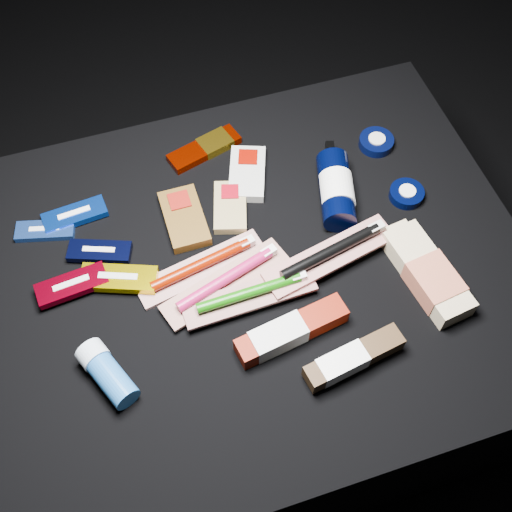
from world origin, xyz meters
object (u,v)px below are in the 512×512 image
object	(u,v)px
bodywash_bottle	(428,275)
deodorant_stick	(107,373)
toothpaste_carton_red	(287,333)
lotion_bottle	(336,189)

from	to	relation	value
bodywash_bottle	deodorant_stick	world-z (taller)	deodorant_stick
toothpaste_carton_red	deodorant_stick	bearing A→B (deg)	167.05
deodorant_stick	toothpaste_carton_red	world-z (taller)	deodorant_stick
toothpaste_carton_red	bodywash_bottle	bearing A→B (deg)	-3.13
lotion_bottle	bodywash_bottle	bearing A→B (deg)	-52.06
deodorant_stick	bodywash_bottle	bearing A→B (deg)	-22.44
bodywash_bottle	toothpaste_carton_red	xyz separation A→B (m)	(-0.26, -0.03, -0.00)
lotion_bottle	bodywash_bottle	xyz separation A→B (m)	(0.09, -0.21, -0.01)
bodywash_bottle	deodorant_stick	size ratio (longest dim) A/B	1.69
bodywash_bottle	toothpaste_carton_red	size ratio (longest dim) A/B	1.05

